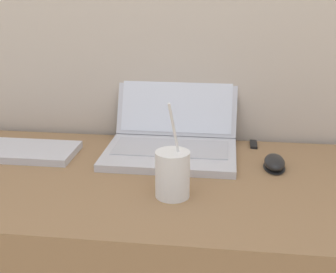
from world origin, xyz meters
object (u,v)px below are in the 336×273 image
computer_mouse (274,163)px  usb_stick (254,144)px  laptop (172,136)px  drink_cup (173,173)px  external_keyboard (12,151)px

computer_mouse → usb_stick: bearing=105.7°
laptop → drink_cup: size_ratio=1.58×
computer_mouse → drink_cup: bearing=-141.3°
drink_cup → laptop: bearing=96.9°
external_keyboard → usb_stick: 0.69m
usb_stick → laptop: bearing=-163.2°
laptop → external_keyboard: (-0.44, -0.08, -0.03)m
laptop → drink_cup: 0.29m
computer_mouse → usb_stick: computer_mouse is taller
laptop → drink_cup: drink_cup is taller
drink_cup → external_keyboard: drink_cup is taller
laptop → computer_mouse: (0.28, -0.09, -0.03)m
computer_mouse → external_keyboard: computer_mouse is taller
computer_mouse → usb_stick: (-0.05, 0.16, -0.01)m
external_keyboard → usb_stick: external_keyboard is taller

